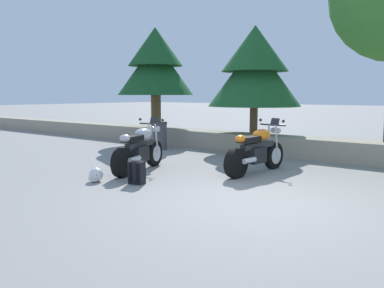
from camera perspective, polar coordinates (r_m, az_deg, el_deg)
The scene contains 9 objects.
ground_plane at distance 6.44m, azimuth 10.35°, elevation -8.43°, with size 120.00×120.00×0.00m, color gray.
stone_wall at distance 10.81m, azimuth 22.00°, elevation -1.01°, with size 36.00×0.80×0.55m, color gray.
motorcycle_silver_near_left at distance 8.91m, azimuth -7.59°, elevation -0.83°, with size 0.88×2.03×1.18m.
motorcycle_orange_centre at distance 8.73m, azimuth 9.41°, elevation -1.03°, with size 0.67×2.07×1.18m.
rider_backpack at distance 7.67m, azimuth -8.00°, elevation -3.98°, with size 0.33×0.30×0.47m.
rider_helmet at distance 8.04m, azimuth -13.79°, elevation -4.37°, with size 0.28×0.28×0.28m.
pine_tree_far_left at distance 14.18m, azimuth -5.33°, elevation 11.63°, with size 2.68×2.68×3.51m.
pine_tree_mid_left at distance 12.11m, azimuth 9.09°, elevation 10.88°, with size 2.78×2.78×3.21m.
trash_bin at distance 12.40m, azimuth -4.68°, elevation 1.22°, with size 0.46×0.46×0.86m.
Camera 1 is at (2.78, -5.54, 1.72)m, focal length 36.72 mm.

